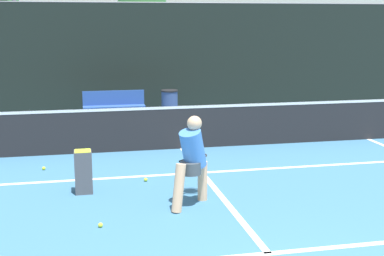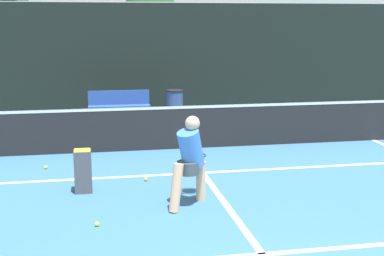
{
  "view_description": "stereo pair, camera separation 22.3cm",
  "coord_description": "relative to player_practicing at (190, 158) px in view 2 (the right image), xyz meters",
  "views": [
    {
      "loc": [
        -2.16,
        -3.61,
        2.79
      ],
      "look_at": [
        -0.29,
        5.23,
        0.95
      ],
      "focal_mm": 50.0,
      "sensor_mm": 36.0,
      "label": 1
    },
    {
      "loc": [
        -1.94,
        -3.65,
        2.79
      ],
      "look_at": [
        -0.29,
        5.23,
        0.95
      ],
      "focal_mm": 50.0,
      "sensor_mm": 36.0,
      "label": 2
    }
  ],
  "objects": [
    {
      "name": "court_baseline_near",
      "position": [
        0.54,
        -1.92,
        -0.73
      ],
      "size": [
        11.0,
        0.1,
        0.01
      ],
      "primitive_type": "cube",
      "color": "white",
      "rests_on": "ground"
    },
    {
      "name": "court_service_line",
      "position": [
        0.54,
        1.66,
        -0.73
      ],
      "size": [
        8.25,
        0.1,
        0.01
      ],
      "primitive_type": "cube",
      "color": "white",
      "rests_on": "ground"
    },
    {
      "name": "court_center_mark",
      "position": [
        0.54,
        0.84,
        -0.73
      ],
      "size": [
        0.1,
        5.52,
        0.01
      ],
      "primitive_type": "cube",
      "color": "white",
      "rests_on": "ground"
    },
    {
      "name": "net",
      "position": [
        0.54,
        3.6,
        -0.22
      ],
      "size": [
        11.09,
        0.09,
        1.07
      ],
      "color": "slate",
      "rests_on": "ground"
    },
    {
      "name": "fence_back",
      "position": [
        0.54,
        8.39,
        0.91
      ],
      "size": [
        24.0,
        0.06,
        3.3
      ],
      "color": "black",
      "rests_on": "ground"
    },
    {
      "name": "player_practicing",
      "position": [
        0.0,
        0.0,
        0.0
      ],
      "size": [
        0.82,
        1.12,
        1.38
      ],
      "rotation": [
        0.0,
        0.0,
        0.74
      ],
      "color": "#DBAD84",
      "rests_on": "ground"
    },
    {
      "name": "tennis_ball_scattered_2",
      "position": [
        -2.34,
        2.46,
        -0.7
      ],
      "size": [
        0.07,
        0.07,
        0.07
      ],
      "primitive_type": "sphere",
      "color": "#D1E033",
      "rests_on": "ground"
    },
    {
      "name": "tennis_ball_scattered_3",
      "position": [
        -1.42,
        -0.64,
        -0.7
      ],
      "size": [
        0.07,
        0.07,
        0.07
      ],
      "primitive_type": "sphere",
      "color": "#D1E033",
      "rests_on": "ground"
    },
    {
      "name": "tennis_ball_scattered_4",
      "position": [
        -0.55,
        1.34,
        -0.7
      ],
      "size": [
        0.07,
        0.07,
        0.07
      ],
      "primitive_type": "sphere",
      "color": "#D1E033",
      "rests_on": "ground"
    },
    {
      "name": "ball_hopper",
      "position": [
        -1.61,
        0.94,
        -0.36
      ],
      "size": [
        0.28,
        0.28,
        0.71
      ],
      "color": "#4C4C51",
      "rests_on": "ground"
    },
    {
      "name": "courtside_bench",
      "position": [
        -0.71,
        7.07,
        -0.26
      ],
      "size": [
        1.7,
        0.4,
        0.86
      ],
      "rotation": [
        0.0,
        0.0,
        -0.01
      ],
      "color": "#2D519E",
      "rests_on": "ground"
    },
    {
      "name": "trash_bin",
      "position": [
        0.87,
        7.17,
        -0.32
      ],
      "size": [
        0.48,
        0.48,
        0.83
      ],
      "color": "#384C7F",
      "rests_on": "ground"
    },
    {
      "name": "parked_car",
      "position": [
        0.21,
        12.24,
        -0.1
      ],
      "size": [
        1.66,
        4.14,
        1.5
      ],
      "color": "#B7B7BC",
      "rests_on": "ground"
    },
    {
      "name": "building_far",
      "position": [
        0.54,
        23.08,
        1.6
      ],
      "size": [
        36.0,
        2.4,
        4.67
      ],
      "primitive_type": "cube",
      "color": "beige",
      "rests_on": "ground"
    }
  ]
}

